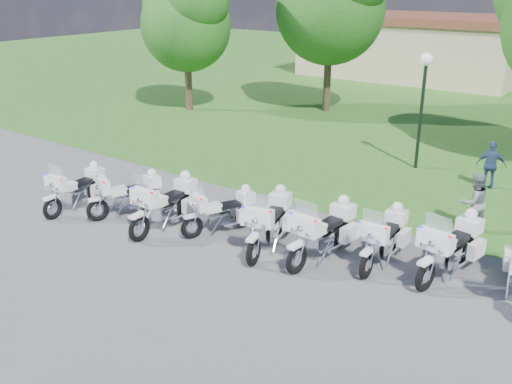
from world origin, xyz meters
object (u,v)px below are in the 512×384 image
Objects in this scene: motorcycle_3 at (223,210)px; motorcycle_5 at (324,231)px; motorcycle_0 at (77,188)px; motorcycle_1 at (129,193)px; motorcycle_7 at (451,246)px; lamp_post at (424,82)px; bystander_b at (474,203)px; motorcycle_6 at (384,236)px; motorcycle_2 at (167,203)px; motorcycle_4 at (270,221)px; bystander_c at (491,165)px.

motorcycle_3 is 2.97m from motorcycle_5.
motorcycle_0 is 1.07× the size of motorcycle_1.
motorcycle_7 is (8.67, 1.85, 0.08)m from motorcycle_1.
lamp_post reaches higher than motorcycle_5.
motorcycle_0 is 1.40× the size of bystander_b.
motorcycle_1 is 0.91× the size of motorcycle_6.
motorcycle_2 is at bearing 50.87° from motorcycle_3.
motorcycle_7 reaches higher than motorcycle_0.
motorcycle_3 is at bearing -144.45° from motorcycle_1.
motorcycle_4 is 0.62× the size of lamp_post.
motorcycle_5 is at bearing 26.17° from motorcycle_6.
bystander_c is (4.87, 7.66, 0.16)m from motorcycle_3.
bystander_c is at bearing -72.57° from motorcycle_7.
lamp_post is (3.56, 9.02, 2.37)m from motorcycle_2.
motorcycle_5 is at bearing 29.12° from motorcycle_7.
motorcycle_2 reaches higher than motorcycle_3.
lamp_post is at bearing -108.26° from motorcycle_4.
lamp_post reaches higher than bystander_b.
bystander_c is at bearing -141.28° from motorcycle_0.
motorcycle_6 reaches higher than motorcycle_3.
motorcycle_7 is 8.32m from lamp_post.
lamp_post reaches higher than motorcycle_7.
motorcycle_4 is at bearing -149.49° from motorcycle_1.
motorcycle_0 is at bearing 16.59° from motorcycle_5.
motorcycle_0 reaches higher than motorcycle_1.
motorcycle_6 is at bearing -174.43° from motorcycle_4.
motorcycle_2 is 1.56× the size of bystander_b.
motorcycle_6 is 0.92× the size of motorcycle_7.
motorcycle_1 is at bearing -6.49° from motorcycle_4.
motorcycle_7 is at bearing -170.98° from motorcycle_6.
motorcycle_4 is (2.95, 0.64, -0.00)m from motorcycle_2.
bystander_b reaches higher than motorcycle_3.
motorcycle_2 is (1.53, -0.04, 0.08)m from motorcycle_1.
motorcycle_4 is 2.84m from motorcycle_6.
motorcycle_5 reaches higher than motorcycle_7.
motorcycle_4 is 0.99× the size of motorcycle_7.
motorcycle_3 is 1.25× the size of bystander_b.
lamp_post reaches higher than motorcycle_6.
motorcycle_2 is (3.11, 0.56, 0.08)m from motorcycle_0.
motorcycle_6 is 0.58× the size of lamp_post.
motorcycle_3 is at bearing -16.18° from bystander_b.
motorcycle_7 is at bearing -155.27° from motorcycle_5.
bystander_b is (5.41, 3.94, 0.20)m from motorcycle_3.
bystander_b is at bearing -157.17° from motorcycle_0.
bystander_c is at bearing -127.37° from motorcycle_4.
motorcycle_2 is 10.45m from bystander_c.
motorcycle_0 reaches higher than motorcycle_3.
motorcycle_6 is (2.68, 0.96, -0.06)m from motorcycle_4.
motorcycle_5 is (5.90, 0.88, 0.08)m from motorcycle_1.
motorcycle_5 is 8.48m from lamp_post.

